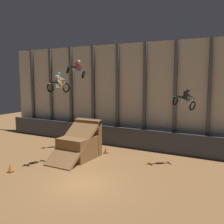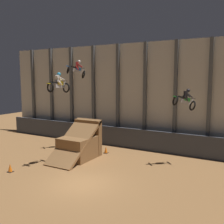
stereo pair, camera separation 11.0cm
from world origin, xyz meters
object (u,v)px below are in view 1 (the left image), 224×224
object	(u,v)px
rider_bike_right_air	(185,100)
rider_bike_center_air	(58,84)
rider_bike_left_air	(76,69)
traffic_cone_arena_edge	(10,168)
dirt_ramp	(80,144)
traffic_cone_near_ramp	(106,150)

from	to	relation	value
rider_bike_right_air	rider_bike_center_air	bearing A→B (deg)	-102.59
rider_bike_center_air	rider_bike_right_air	xyz separation A→B (m)	(7.89, 4.31, -1.11)
rider_bike_center_air	rider_bike_left_air	bearing A→B (deg)	121.19
rider_bike_right_air	traffic_cone_arena_edge	distance (m)	12.98
dirt_ramp	rider_bike_center_air	xyz separation A→B (m)	(-0.24, -2.19, 4.83)
rider_bike_right_air	traffic_cone_arena_edge	bearing A→B (deg)	-95.15
rider_bike_right_air	traffic_cone_arena_edge	xyz separation A→B (m)	(-9.84, -7.17, -4.50)
rider_bike_center_air	traffic_cone_arena_edge	distance (m)	6.60
dirt_ramp	traffic_cone_arena_edge	world-z (taller)	dirt_ramp
dirt_ramp	rider_bike_right_air	size ratio (longest dim) A/B	2.53
dirt_ramp	rider_bike_right_air	world-z (taller)	rider_bike_right_air
rider_bike_left_air	traffic_cone_near_ramp	world-z (taller)	rider_bike_left_air
dirt_ramp	traffic_cone_near_ramp	xyz separation A→B (m)	(1.19, 1.99, -0.78)
rider_bike_center_air	traffic_cone_near_ramp	distance (m)	7.15
traffic_cone_arena_edge	rider_bike_left_air	bearing A→B (deg)	86.70
dirt_ramp	traffic_cone_arena_edge	distance (m)	5.57
rider_bike_left_air	rider_bike_center_air	world-z (taller)	rider_bike_left_air
rider_bike_center_air	traffic_cone_near_ramp	xyz separation A→B (m)	(1.43, 4.19, -5.61)
dirt_ramp	traffic_cone_near_ramp	bearing A→B (deg)	59.11
traffic_cone_near_ramp	traffic_cone_arena_edge	world-z (taller)	same
rider_bike_right_air	traffic_cone_near_ramp	bearing A→B (deg)	-130.16
traffic_cone_near_ramp	rider_bike_right_air	bearing A→B (deg)	1.07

